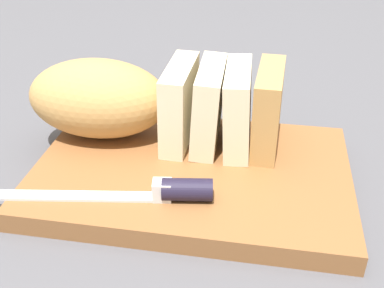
{
  "coord_description": "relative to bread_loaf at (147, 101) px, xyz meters",
  "views": [
    {
      "loc": [
        0.09,
        -0.46,
        0.34
      ],
      "look_at": [
        0.0,
        0.0,
        0.05
      ],
      "focal_mm": 44.5,
      "sensor_mm": 36.0,
      "label": 1
    }
  ],
  "objects": [
    {
      "name": "ground_plane",
      "position": [
        0.07,
        -0.06,
        -0.08
      ],
      "size": [
        3.0,
        3.0,
        0.0
      ],
      "primitive_type": "plane",
      "color": "#4C4C51"
    },
    {
      "name": "cutting_board",
      "position": [
        0.07,
        -0.06,
        -0.06
      ],
      "size": [
        0.38,
        0.25,
        0.02
      ],
      "primitive_type": "cube",
      "rotation": [
        0.0,
        0.0,
        0.02
      ],
      "color": "brown",
      "rests_on": "ground_plane"
    },
    {
      "name": "bread_knife",
      "position": [
        0.04,
        -0.13,
        -0.04
      ],
      "size": [
        0.29,
        0.07,
        0.02
      ],
      "rotation": [
        0.0,
        0.0,
        3.31
      ],
      "color": "silver",
      "rests_on": "cutting_board"
    },
    {
      "name": "bread_loaf",
      "position": [
        0.0,
        0.0,
        0.0
      ],
      "size": [
        0.32,
        0.12,
        0.1
      ],
      "rotation": [
        0.0,
        0.0,
        0.03
      ],
      "color": "tan",
      "rests_on": "cutting_board"
    },
    {
      "name": "crumb_near_knife",
      "position": [
        0.09,
        -0.01,
        -0.05
      ],
      "size": [
        0.0,
        0.0,
        0.0
      ],
      "primitive_type": "sphere",
      "color": "#996633",
      "rests_on": "cutting_board"
    },
    {
      "name": "crumb_near_loaf",
      "position": [
        0.09,
        -0.04,
        -0.05
      ],
      "size": [
        0.0,
        0.0,
        0.0
      ],
      "primitive_type": "sphere",
      "color": "#996633",
      "rests_on": "cutting_board"
    }
  ]
}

